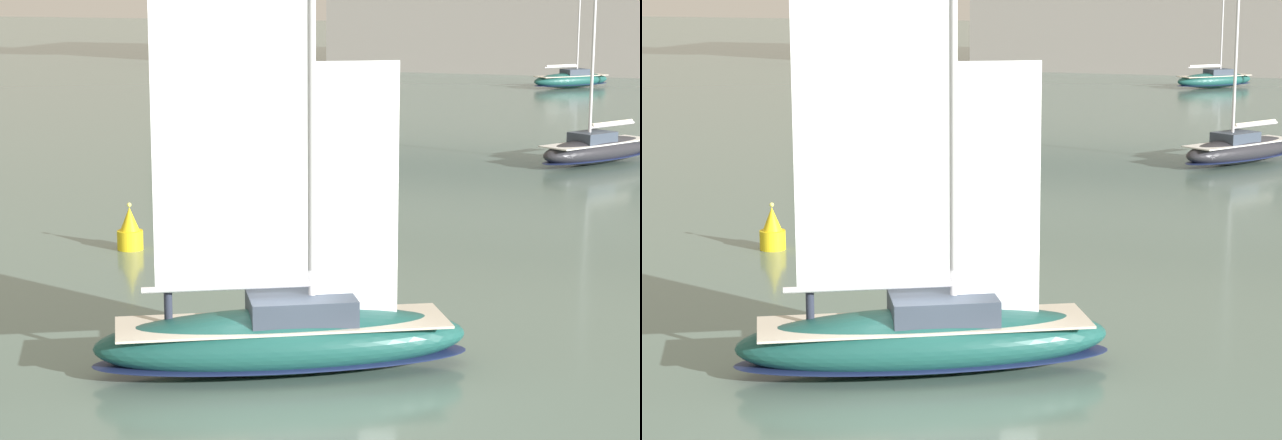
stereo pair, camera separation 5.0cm
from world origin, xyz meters
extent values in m
plane|color=slate|center=(0.00, 0.00, 0.00)|extent=(400.00, 400.00, 0.00)
cylinder|color=brown|center=(-42.51, 93.39, 5.10)|extent=(0.82, 0.82, 10.20)
ellipsoid|color=#194C47|center=(0.00, 0.00, 0.77)|extent=(9.27, 6.38, 1.55)
ellipsoid|color=#19234C|center=(0.00, 0.00, 0.35)|extent=(9.37, 6.44, 0.19)
cube|color=beige|center=(0.00, 0.00, 1.23)|extent=(8.11, 5.52, 0.06)
cube|color=#333D4C|center=(0.41, 0.21, 1.58)|extent=(3.08, 2.74, 0.64)
cylinder|color=silver|center=(0.65, 0.33, 6.95)|extent=(0.18, 0.18, 11.38)
cylinder|color=silver|center=(-1.18, -0.59, 2.17)|extent=(3.73, 1.98, 0.15)
cube|color=white|center=(-1.03, -0.52, 6.83)|extent=(3.38, 1.73, 9.33)
cube|color=white|center=(1.63, 0.82, 4.39)|extent=(1.80, 0.92, 6.26)
cylinder|color=#232838|center=(-2.57, -0.96, 1.68)|extent=(0.27, 0.27, 0.85)
cylinder|color=red|center=(-2.57, -0.96, 2.43)|extent=(0.46, 0.46, 0.65)
sphere|color=tan|center=(-2.57, -0.96, 2.88)|extent=(0.24, 0.24, 0.24)
ellipsoid|color=#232328|center=(4.14, 36.13, 0.65)|extent=(6.09, 7.60, 1.31)
ellipsoid|color=#19234C|center=(4.14, 36.13, 0.29)|extent=(6.15, 7.67, 0.16)
cube|color=silver|center=(4.14, 36.13, 1.04)|extent=(5.29, 6.64, 0.06)
cube|color=#333D4C|center=(3.93, 35.81, 1.34)|extent=(2.46, 2.63, 0.54)
cylinder|color=silver|center=(3.80, 35.61, 5.89)|extent=(0.15, 0.15, 9.63)
cylinder|color=silver|center=(4.77, 37.05, 1.85)|extent=(2.04, 2.95, 0.13)
cylinder|color=silver|center=(4.77, 37.05, 1.94)|extent=(1.91, 2.71, 0.21)
ellipsoid|color=#194C47|center=(-1.73, 76.90, 0.62)|extent=(6.64, 6.54, 1.24)
ellipsoid|color=#19234C|center=(-1.73, 76.90, 0.28)|extent=(6.71, 6.60, 0.15)
cube|color=beige|center=(-1.73, 76.90, 0.99)|extent=(5.79, 5.70, 0.06)
cube|color=#333D4C|center=(-1.47, 77.15, 1.27)|extent=(2.46, 2.44, 0.51)
cylinder|color=silver|center=(-1.31, 77.30, 5.57)|extent=(0.15, 0.15, 9.10)
cylinder|color=silver|center=(-2.49, 76.16, 1.75)|extent=(2.44, 2.37, 0.12)
cylinder|color=white|center=(-2.49, 76.16, 1.83)|extent=(2.25, 2.20, 0.20)
cylinder|color=yellow|center=(-9.52, 11.08, 0.34)|extent=(0.90, 0.90, 0.68)
cone|color=yellow|center=(-9.52, 11.08, 1.09)|extent=(0.68, 0.68, 0.83)
sphere|color=#F2F266|center=(-9.52, 11.08, 1.59)|extent=(0.16, 0.16, 0.16)
camera|label=1|loc=(9.65, -27.43, 9.63)|focal=70.00mm
camera|label=2|loc=(9.70, -27.41, 9.63)|focal=70.00mm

